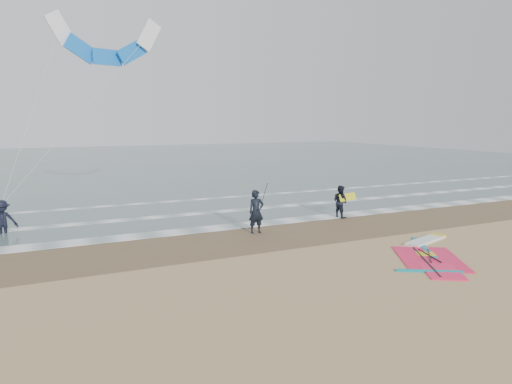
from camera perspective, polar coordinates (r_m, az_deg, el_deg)
name	(u,v)px	position (r m, az deg, el deg)	size (l,w,h in m)	color
ground	(355,274)	(16.10, 12.24, -9.94)	(120.00, 120.00, 0.00)	tan
sea_water	(124,162)	(61.01, -16.14, 3.65)	(120.00, 80.00, 0.02)	#47605E
wet_sand_band	(274,234)	(20.97, 2.27, -5.31)	(120.00, 5.00, 0.01)	brown
foam_waterline	(237,216)	(24.90, -2.42, -3.00)	(120.00, 9.15, 0.02)	white
windsurf_rig	(430,253)	(19.17, 20.91, -7.17)	(5.31, 5.03, 0.13)	white
person_standing	(256,212)	(20.99, 0.03, -2.48)	(0.74, 0.48, 2.02)	black
person_walking	(340,202)	(24.88, 10.48, -1.18)	(0.85, 0.66, 1.74)	black
person_wading	(2,214)	(23.80, -29.19, -2.37)	(1.25, 0.72, 1.94)	black
held_pole	(262,201)	(21.03, 0.77, -1.16)	(0.17, 0.86, 1.82)	black
carried_kiteboard	(348,197)	(24.99, 11.38, -0.62)	(1.30, 0.51, 0.39)	yellow
surf_kite	(106,45)	(26.31, -18.21, 17.07)	(8.25, 2.76, 9.32)	white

